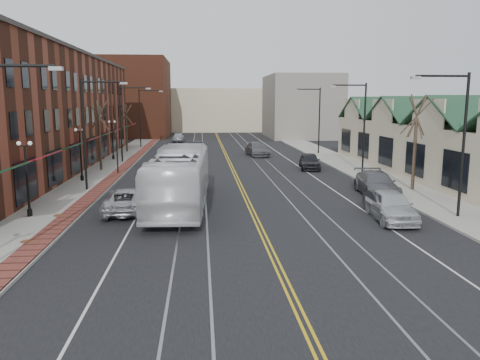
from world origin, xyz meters
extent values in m
plane|color=black|center=(0.00, 0.00, 0.00)|extent=(160.00, 160.00, 0.00)
cube|color=gray|center=(-12.00, 20.00, 0.07)|extent=(4.00, 120.00, 0.15)
cube|color=gray|center=(12.00, 20.00, 0.07)|extent=(4.00, 120.00, 0.15)
cube|color=brown|center=(-19.00, 27.00, 5.50)|extent=(10.00, 50.00, 11.00)
cube|color=beige|center=(18.00, 20.00, 2.30)|extent=(8.00, 36.00, 4.60)
cube|color=brown|center=(-16.00, 70.00, 7.00)|extent=(14.00, 18.00, 14.00)
cube|color=beige|center=(0.00, 85.00, 4.50)|extent=(22.00, 14.00, 9.00)
cube|color=slate|center=(15.00, 65.00, 5.50)|extent=(12.00, 16.00, 11.00)
cylinder|color=black|center=(-10.00, 0.00, 7.95)|extent=(3.00, 0.12, 0.12)
cube|color=#999999|center=(-8.50, 0.00, 7.85)|extent=(0.50, 0.25, 0.15)
cylinder|color=black|center=(-11.50, 16.00, 4.15)|extent=(0.16, 0.16, 8.00)
cylinder|color=black|center=(-10.00, 16.00, 7.95)|extent=(3.00, 0.12, 0.12)
cube|color=#999999|center=(-8.50, 16.00, 7.85)|extent=(0.50, 0.25, 0.15)
cylinder|color=black|center=(-11.50, 32.00, 4.15)|extent=(0.16, 0.16, 8.00)
cylinder|color=black|center=(-10.00, 32.00, 7.95)|extent=(3.00, 0.12, 0.12)
cube|color=#999999|center=(-8.50, 32.00, 7.85)|extent=(0.50, 0.25, 0.15)
cylinder|color=black|center=(-11.50, 48.00, 4.15)|extent=(0.16, 0.16, 8.00)
cylinder|color=black|center=(-10.00, 48.00, 7.95)|extent=(3.00, 0.12, 0.12)
cube|color=#999999|center=(-8.50, 48.00, 7.85)|extent=(0.50, 0.25, 0.15)
cylinder|color=black|center=(11.50, 6.00, 4.15)|extent=(0.16, 0.16, 8.00)
cylinder|color=black|center=(10.00, 6.00, 7.95)|extent=(3.00, 0.12, 0.12)
cube|color=#999999|center=(8.50, 6.00, 7.85)|extent=(0.50, 0.25, 0.15)
cylinder|color=black|center=(11.50, 22.00, 4.15)|extent=(0.16, 0.16, 8.00)
cylinder|color=black|center=(10.00, 22.00, 7.95)|extent=(3.00, 0.12, 0.12)
cube|color=#999999|center=(8.50, 22.00, 7.85)|extent=(0.50, 0.25, 0.15)
cylinder|color=black|center=(11.50, 38.00, 4.15)|extent=(0.16, 0.16, 8.00)
cylinder|color=black|center=(10.00, 38.00, 7.95)|extent=(3.00, 0.12, 0.12)
cube|color=#999999|center=(8.50, 38.00, 7.85)|extent=(0.50, 0.25, 0.15)
cylinder|color=black|center=(-12.80, 8.00, 0.35)|extent=(0.28, 0.28, 0.40)
cylinder|color=black|center=(-12.80, 8.00, 2.15)|extent=(0.14, 0.14, 4.00)
cube|color=black|center=(-12.80, 8.00, 4.15)|extent=(0.60, 0.06, 0.06)
sphere|color=white|center=(-13.10, 8.00, 4.30)|extent=(0.24, 0.24, 0.24)
sphere|color=white|center=(-12.50, 8.00, 4.30)|extent=(0.24, 0.24, 0.24)
cylinder|color=black|center=(-12.80, 20.00, 0.35)|extent=(0.28, 0.28, 0.40)
cylinder|color=black|center=(-12.80, 20.00, 2.15)|extent=(0.14, 0.14, 4.00)
cube|color=black|center=(-12.80, 20.00, 4.15)|extent=(0.60, 0.06, 0.06)
sphere|color=white|center=(-13.10, 20.00, 4.30)|extent=(0.24, 0.24, 0.24)
sphere|color=white|center=(-12.50, 20.00, 4.30)|extent=(0.24, 0.24, 0.24)
cylinder|color=black|center=(-12.80, 34.00, 0.35)|extent=(0.28, 0.28, 0.40)
cylinder|color=black|center=(-12.80, 34.00, 2.15)|extent=(0.14, 0.14, 4.00)
cube|color=black|center=(-12.80, 34.00, 4.15)|extent=(0.60, 0.06, 0.06)
sphere|color=white|center=(-13.10, 34.00, 4.30)|extent=(0.24, 0.24, 0.24)
sphere|color=white|center=(-12.50, 34.00, 4.30)|extent=(0.24, 0.24, 0.24)
cylinder|color=#382B21|center=(-12.50, 26.00, 2.60)|extent=(0.24, 0.24, 4.90)
cylinder|color=#382B21|center=(-12.50, 26.00, 5.15)|extent=(0.58, 1.37, 2.90)
cylinder|color=#382B21|center=(-12.50, 26.00, 5.15)|extent=(1.60, 0.66, 2.78)
cylinder|color=#382B21|center=(-12.50, 26.00, 5.15)|extent=(0.53, 1.23, 2.96)
cylinder|color=#382B21|center=(-12.50, 26.00, 5.15)|extent=(1.69, 1.03, 2.64)
cylinder|color=#382B21|center=(-12.50, 26.00, 5.15)|extent=(1.78, 1.29, 2.48)
cylinder|color=#382B21|center=(-12.50, 42.00, 2.42)|extent=(0.24, 0.24, 4.55)
cylinder|color=#382B21|center=(-12.50, 42.00, 4.80)|extent=(0.55, 1.28, 2.69)
cylinder|color=#382B21|center=(-12.50, 42.00, 4.80)|extent=(1.49, 0.62, 2.58)
cylinder|color=#382B21|center=(-12.50, 42.00, 4.80)|extent=(0.50, 1.15, 2.75)
cylinder|color=#382B21|center=(-12.50, 42.00, 4.80)|extent=(1.57, 0.97, 2.45)
cylinder|color=#382B21|center=(-12.50, 42.00, 4.80)|extent=(1.66, 1.20, 2.30)
cylinder|color=#382B21|center=(12.50, 14.00, 2.78)|extent=(0.24, 0.24, 5.25)
cylinder|color=#382B21|center=(12.50, 14.00, 5.50)|extent=(0.61, 1.46, 3.10)
cylinder|color=#382B21|center=(12.50, 14.00, 5.50)|extent=(1.70, 0.70, 2.97)
cylinder|color=#382B21|center=(12.50, 14.00, 5.50)|extent=(0.56, 1.31, 3.17)
cylinder|color=#382B21|center=(12.50, 14.00, 5.50)|extent=(1.80, 1.10, 2.82)
cylinder|color=#382B21|center=(12.50, 14.00, 5.50)|extent=(1.90, 1.37, 2.65)
cylinder|color=#592D19|center=(-11.20, 3.00, 0.16)|extent=(0.60, 0.60, 0.02)
cylinder|color=#592D19|center=(-11.20, 8.00, 0.16)|extent=(0.60, 0.60, 0.02)
cylinder|color=black|center=(-10.60, 24.00, 1.75)|extent=(0.12, 0.12, 3.20)
imported|color=black|center=(-10.60, 24.00, 3.50)|extent=(0.18, 0.15, 0.90)
imported|color=white|center=(-4.38, 10.28, 1.84)|extent=(3.73, 13.35, 3.68)
imported|color=#AFB0B7|center=(-7.50, 9.08, 0.75)|extent=(2.71, 5.50, 1.50)
imported|color=silver|center=(7.50, 5.90, 0.85)|extent=(2.44, 5.14, 1.70)
imported|color=black|center=(7.50, 6.78, 0.71)|extent=(1.82, 4.40, 1.42)
imported|color=#5B5B62|center=(9.30, 12.81, 0.82)|extent=(2.84, 5.86, 1.65)
imported|color=#222227|center=(7.50, 25.70, 0.79)|extent=(2.47, 4.84, 1.58)
imported|color=black|center=(-3.58, 41.00, 0.73)|extent=(1.68, 4.48, 1.46)
imported|color=#5A5960|center=(3.73, 37.15, 0.79)|extent=(2.88, 5.70, 1.59)
imported|color=#9EA2A5|center=(-6.63, 57.27, 0.76)|extent=(1.97, 4.52, 1.52)
camera|label=1|loc=(-3.03, -18.76, 6.68)|focal=35.00mm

